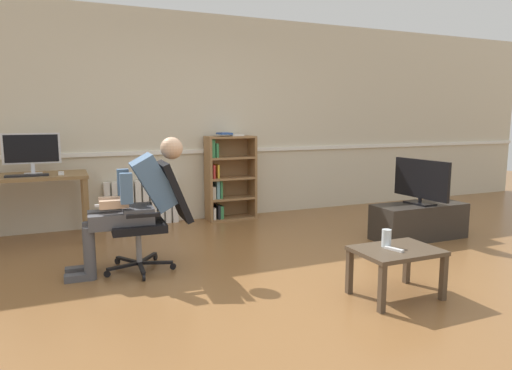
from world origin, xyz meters
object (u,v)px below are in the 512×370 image
at_px(person_seated, 135,200).
at_px(drinking_glass, 386,238).
at_px(office_chair, 155,212).
at_px(radiator, 142,203).
at_px(computer_mouse, 61,173).
at_px(bookshelf, 227,178).
at_px(computer_desk, 28,185).
at_px(keyboard, 27,176).
at_px(tv_screen, 421,181).
at_px(tv_stand, 419,221).
at_px(imac_monitor, 32,150).
at_px(coffee_table, 396,256).
at_px(spare_remote, 394,249).

xyz_separation_m(person_seated, drinking_glass, (1.68, -1.33, -0.20)).
bearing_deg(office_chair, drinking_glass, 51.32).
bearing_deg(radiator, computer_mouse, -151.09).
relative_size(computer_mouse, bookshelf, 0.09).
height_order(computer_desk, person_seated, person_seated).
height_order(keyboard, radiator, keyboard).
bearing_deg(tv_screen, keyboard, 67.47).
relative_size(computer_desk, drinking_glass, 8.83).
relative_size(radiator, tv_stand, 0.84).
bearing_deg(imac_monitor, keyboard, -102.82).
bearing_deg(tv_screen, office_chair, 83.46).
distance_m(keyboard, coffee_table, 3.75).
xyz_separation_m(computer_desk, coffee_table, (2.65, -2.77, -0.33)).
height_order(office_chair, drinking_glass, office_chair).
bearing_deg(bookshelf, computer_desk, -173.00).
relative_size(computer_desk, tv_stand, 1.11).
bearing_deg(computer_mouse, computer_desk, 160.39).
distance_m(bookshelf, drinking_glass, 3.00).
relative_size(radiator, person_seated, 0.77).
relative_size(tv_screen, drinking_glass, 5.57).
bearing_deg(computer_mouse, imac_monitor, 144.84).
bearing_deg(computer_desk, radiator, 17.19).
height_order(keyboard, coffee_table, keyboard).
bearing_deg(bookshelf, keyboard, -169.68).
height_order(person_seated, tv_stand, person_seated).
bearing_deg(spare_remote, computer_desk, -64.25).
xyz_separation_m(keyboard, computer_mouse, (0.33, 0.02, 0.01)).
bearing_deg(keyboard, radiator, 22.93).
bearing_deg(tv_screen, person_seated, 83.49).
height_order(office_chair, coffee_table, office_chair).
height_order(imac_monitor, bookshelf, imac_monitor).
bearing_deg(office_chair, coffee_table, 50.57).
distance_m(computer_mouse, bookshelf, 2.10).
bearing_deg(imac_monitor, coffee_table, -47.64).
xyz_separation_m(bookshelf, person_seated, (-1.46, -1.66, 0.08)).
height_order(person_seated, coffee_table, person_seated).
bearing_deg(person_seated, computer_mouse, -152.18).
bearing_deg(keyboard, computer_desk, 92.93).
distance_m(keyboard, bookshelf, 2.42).
bearing_deg(tv_screen, drinking_glass, 125.77).
xyz_separation_m(coffee_table, drinking_glass, (-0.04, 0.07, 0.13)).
relative_size(person_seated, tv_stand, 1.10).
distance_m(computer_mouse, tv_screen, 3.96).
xyz_separation_m(computer_desk, drinking_glass, (2.61, -2.69, -0.20)).
bearing_deg(tv_stand, office_chair, 177.08).
distance_m(person_seated, spare_remote, 2.22).
bearing_deg(computer_desk, spare_remote, -47.05).
bearing_deg(tv_stand, computer_desk, 159.36).
height_order(keyboard, computer_mouse, computer_mouse).
distance_m(tv_stand, coffee_table, 1.87).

